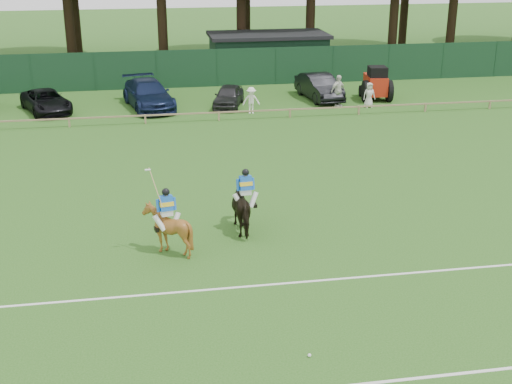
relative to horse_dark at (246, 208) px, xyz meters
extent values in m
plane|color=#1E4C14|center=(-0.15, -3.02, -0.84)|extent=(160.00, 160.00, 0.00)
imported|color=black|center=(0.00, 0.00, 0.00)|extent=(1.09, 2.07, 1.68)
imported|color=brown|center=(-2.73, -1.33, -0.02)|extent=(1.58, 1.71, 1.64)
imported|color=black|center=(-8.68, 18.56, -0.21)|extent=(3.60, 5.00, 1.26)
imported|color=#131E3E|center=(-2.87, 18.62, -0.04)|extent=(3.37, 5.88, 1.60)
imported|color=#2A292C|center=(1.82, 18.15, -0.21)|extent=(2.51, 3.96, 1.26)
imported|color=black|center=(7.60, 19.10, -0.07)|extent=(2.21, 4.84, 1.54)
imported|color=white|center=(2.87, 16.26, -0.09)|extent=(1.02, 0.64, 1.51)
imported|color=silver|center=(8.19, 17.02, 0.10)|extent=(1.19, 0.94, 1.88)
imported|color=beige|center=(9.95, 16.52, -0.10)|extent=(0.72, 0.47, 1.48)
cube|color=silver|center=(0.00, 0.00, 0.59)|extent=(0.38, 0.29, 0.18)
cube|color=blue|center=(0.00, 0.00, 0.91)|extent=(0.43, 0.34, 0.51)
cube|color=yellow|center=(0.00, 0.00, 0.89)|extent=(0.45, 0.33, 0.18)
sphere|color=black|center=(0.00, 0.00, 1.28)|extent=(0.25, 0.25, 0.25)
cylinder|color=silver|center=(0.26, -0.03, 0.29)|extent=(0.42, 0.36, 0.59)
cylinder|color=silver|center=(-0.25, -0.07, 0.29)|extent=(0.42, 0.32, 0.59)
cube|color=silver|center=(-2.73, -1.33, 0.55)|extent=(0.40, 0.32, 0.18)
cube|color=blue|center=(-2.73, -1.33, 0.87)|extent=(0.45, 0.37, 0.51)
cube|color=yellow|center=(-2.73, -1.33, 0.85)|extent=(0.48, 0.36, 0.18)
sphere|color=black|center=(-2.73, -1.33, 1.24)|extent=(0.25, 0.25, 0.25)
cylinder|color=silver|center=(-2.46, -1.33, 0.25)|extent=(0.41, 0.39, 0.59)
cylinder|color=silver|center=(-2.98, -1.43, 0.25)|extent=(0.43, 0.31, 0.59)
cylinder|color=tan|center=(-3.03, -1.34, 1.42)|extent=(0.37, 0.53, 1.17)
sphere|color=silver|center=(0.34, -7.76, -0.80)|extent=(0.09, 0.09, 0.09)
cube|color=silver|center=(-0.15, -4.02, -0.84)|extent=(60.00, 0.10, 0.01)
cube|color=#997F5B|center=(-0.15, 14.98, -0.39)|extent=(62.00, 0.08, 0.08)
cube|color=#14351E|center=(-0.15, 23.98, 0.41)|extent=(92.00, 0.04, 2.50)
cube|color=#14331E|center=(5.85, 26.98, 0.56)|extent=(8.00, 4.00, 2.80)
cube|color=black|center=(5.85, 26.98, 2.08)|extent=(8.40, 4.40, 0.24)
cube|color=#B42310|center=(11.00, 18.48, 0.07)|extent=(1.37, 2.21, 1.13)
cube|color=black|center=(10.96, 18.13, 0.86)|extent=(1.17, 1.25, 0.79)
cylinder|color=black|center=(10.20, 17.96, -0.19)|extent=(0.41, 1.33, 1.31)
cylinder|color=black|center=(11.67, 17.78, -0.19)|extent=(0.41, 1.33, 1.31)
cylinder|color=black|center=(10.46, 19.42, -0.49)|extent=(0.34, 0.72, 0.70)
cylinder|color=black|center=(11.76, 19.27, -0.49)|extent=(0.34, 0.72, 0.70)
camera|label=1|loc=(-3.32, -21.44, 8.77)|focal=48.00mm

